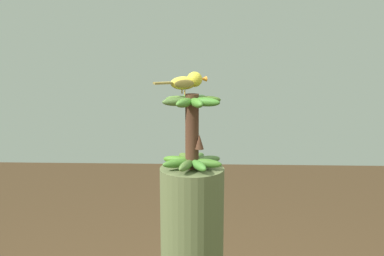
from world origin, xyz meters
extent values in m
cylinder|color=#4C2D1E|center=(0.00, 0.00, 1.24)|extent=(0.05, 0.05, 0.30)
ellipsoid|color=#47752F|center=(0.06, -0.02, 1.12)|extent=(0.13, 0.08, 0.04)
ellipsoid|color=#4D6C29|center=(0.06, 0.03, 1.12)|extent=(0.13, 0.09, 0.04)
ellipsoid|color=#467D23|center=(0.02, 0.06, 1.12)|extent=(0.08, 0.13, 0.04)
ellipsoid|color=#3F7426|center=(-0.03, 0.06, 1.12)|extent=(0.09, 0.13, 0.04)
ellipsoid|color=#4C6C30|center=(-0.06, 0.02, 1.12)|extent=(0.13, 0.08, 0.04)
ellipsoid|color=#427D2D|center=(-0.06, -0.03, 1.12)|extent=(0.13, 0.09, 0.04)
ellipsoid|color=#427126|center=(-0.02, -0.06, 1.12)|extent=(0.08, 0.13, 0.04)
ellipsoid|color=#4C7136|center=(0.03, -0.06, 1.12)|extent=(0.09, 0.13, 0.04)
ellipsoid|color=#487D2D|center=(-0.05, 0.02, 1.37)|extent=(0.13, 0.09, 0.04)
ellipsoid|color=#427A29|center=(-0.05, -0.02, 1.37)|extent=(0.13, 0.08, 0.04)
ellipsoid|color=#3D7727|center=(-0.02, -0.05, 1.37)|extent=(0.09, 0.13, 0.04)
ellipsoid|color=#476C23|center=(0.02, -0.05, 1.37)|extent=(0.08, 0.13, 0.04)
ellipsoid|color=#406E34|center=(0.05, -0.02, 1.37)|extent=(0.13, 0.09, 0.04)
ellipsoid|color=#437529|center=(0.05, 0.02, 1.37)|extent=(0.13, 0.08, 0.04)
ellipsoid|color=#4E732D|center=(0.02, 0.05, 1.37)|extent=(0.09, 0.13, 0.04)
ellipsoid|color=#507136|center=(-0.02, 0.05, 1.37)|extent=(0.08, 0.13, 0.04)
cone|color=#4C2D1E|center=(-0.02, -0.03, 1.21)|extent=(0.04, 0.04, 0.06)
cylinder|color=#C68933|center=(-0.02, 0.03, 1.41)|extent=(0.00, 0.00, 0.02)
cylinder|color=#C68933|center=(0.01, 0.04, 1.41)|extent=(0.00, 0.01, 0.02)
ellipsoid|color=gold|center=(0.00, 0.03, 1.44)|extent=(0.09, 0.12, 0.05)
ellipsoid|color=olive|center=(-0.03, 0.03, 1.44)|extent=(0.04, 0.08, 0.03)
ellipsoid|color=olive|center=(0.02, 0.05, 1.44)|extent=(0.04, 0.08, 0.03)
cube|color=olive|center=(-0.03, 0.11, 1.44)|extent=(0.05, 0.08, 0.01)
sphere|color=gold|center=(0.02, -0.01, 1.45)|extent=(0.06, 0.06, 0.06)
sphere|color=black|center=(0.04, -0.01, 1.46)|extent=(0.01, 0.01, 0.01)
cone|color=orange|center=(0.03, -0.04, 1.45)|extent=(0.03, 0.03, 0.02)
camera|label=1|loc=(-1.79, -0.06, 1.61)|focal=42.51mm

